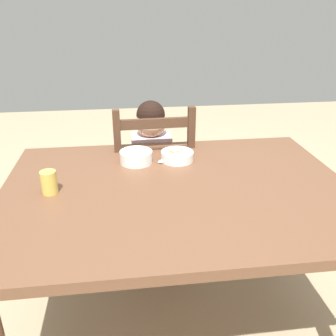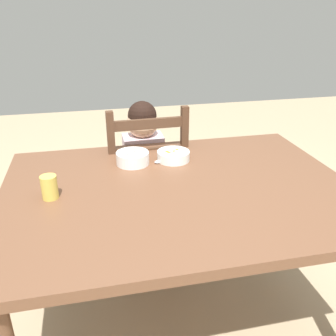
{
  "view_description": "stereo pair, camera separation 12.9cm",
  "coord_description": "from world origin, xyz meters",
  "px_view_note": "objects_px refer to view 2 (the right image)",
  "views": [
    {
      "loc": [
        -0.21,
        -1.33,
        1.44
      ],
      "look_at": [
        -0.03,
        0.08,
        0.79
      ],
      "focal_mm": 39.26,
      "sensor_mm": 36.0,
      "label": 1
    },
    {
      "loc": [
        -0.34,
        -1.31,
        1.44
      ],
      "look_at": [
        -0.03,
        0.08,
        0.79
      ],
      "focal_mm": 39.26,
      "sensor_mm": 36.0,
      "label": 2
    }
  ],
  "objects_px": {
    "bowl_of_peas": "(133,158)",
    "bowl_of_carrots": "(173,155)",
    "spoon": "(162,161)",
    "dining_table": "(179,205)",
    "dining_chair": "(145,187)",
    "drinking_cup": "(49,187)",
    "child_figure": "(144,160)"
  },
  "relations": [
    {
      "from": "dining_table",
      "to": "child_figure",
      "type": "relative_size",
      "value": 1.5
    },
    {
      "from": "drinking_cup",
      "to": "child_figure",
      "type": "bearing_deg",
      "value": 50.76
    },
    {
      "from": "dining_table",
      "to": "dining_chair",
      "type": "bearing_deg",
      "value": 95.59
    },
    {
      "from": "dining_table",
      "to": "spoon",
      "type": "relative_size",
      "value": 11.26
    },
    {
      "from": "drinking_cup",
      "to": "dining_chair",
      "type": "bearing_deg",
      "value": 50.9
    },
    {
      "from": "dining_table",
      "to": "bowl_of_carrots",
      "type": "xyz_separation_m",
      "value": [
        0.04,
        0.28,
        0.11
      ]
    },
    {
      "from": "bowl_of_peas",
      "to": "spoon",
      "type": "distance_m",
      "value": 0.14
    },
    {
      "from": "dining_chair",
      "to": "bowl_of_carrots",
      "type": "relative_size",
      "value": 6.16
    },
    {
      "from": "child_figure",
      "to": "bowl_of_carrots",
      "type": "xyz_separation_m",
      "value": [
        0.1,
        -0.29,
        0.14
      ]
    },
    {
      "from": "bowl_of_carrots",
      "to": "spoon",
      "type": "xyz_separation_m",
      "value": [
        -0.06,
        -0.0,
        -0.02
      ]
    },
    {
      "from": "dining_table",
      "to": "spoon",
      "type": "height_order",
      "value": "spoon"
    },
    {
      "from": "spoon",
      "to": "child_figure",
      "type": "bearing_deg",
      "value": 97.57
    },
    {
      "from": "child_figure",
      "to": "bowl_of_peas",
      "type": "height_order",
      "value": "child_figure"
    },
    {
      "from": "spoon",
      "to": "drinking_cup",
      "type": "relative_size",
      "value": 1.36
    },
    {
      "from": "dining_chair",
      "to": "bowl_of_peas",
      "type": "height_order",
      "value": "dining_chair"
    },
    {
      "from": "dining_chair",
      "to": "drinking_cup",
      "type": "bearing_deg",
      "value": -129.1
    },
    {
      "from": "dining_chair",
      "to": "drinking_cup",
      "type": "relative_size",
      "value": 10.19
    },
    {
      "from": "bowl_of_carrots",
      "to": "drinking_cup",
      "type": "relative_size",
      "value": 1.65
    },
    {
      "from": "bowl_of_peas",
      "to": "drinking_cup",
      "type": "relative_size",
      "value": 1.64
    },
    {
      "from": "spoon",
      "to": "drinking_cup",
      "type": "distance_m",
      "value": 0.56
    },
    {
      "from": "bowl_of_peas",
      "to": "bowl_of_carrots",
      "type": "relative_size",
      "value": 0.99
    },
    {
      "from": "drinking_cup",
      "to": "dining_table",
      "type": "bearing_deg",
      "value": -1.47
    },
    {
      "from": "dining_table",
      "to": "child_figure",
      "type": "height_order",
      "value": "child_figure"
    },
    {
      "from": "spoon",
      "to": "bowl_of_peas",
      "type": "bearing_deg",
      "value": 178.59
    },
    {
      "from": "dining_table",
      "to": "bowl_of_carrots",
      "type": "bearing_deg",
      "value": 81.67
    },
    {
      "from": "dining_table",
      "to": "drinking_cup",
      "type": "xyz_separation_m",
      "value": [
        -0.51,
        0.01,
        0.14
      ]
    },
    {
      "from": "bowl_of_carrots",
      "to": "dining_table",
      "type": "bearing_deg",
      "value": -98.33
    },
    {
      "from": "dining_table",
      "to": "bowl_of_peas",
      "type": "xyz_separation_m",
      "value": [
        -0.16,
        0.28,
        0.12
      ]
    },
    {
      "from": "child_figure",
      "to": "bowl_of_peas",
      "type": "relative_size",
      "value": 6.22
    },
    {
      "from": "bowl_of_carrots",
      "to": "spoon",
      "type": "height_order",
      "value": "bowl_of_carrots"
    },
    {
      "from": "dining_table",
      "to": "child_figure",
      "type": "distance_m",
      "value": 0.57
    },
    {
      "from": "bowl_of_peas",
      "to": "dining_table",
      "type": "bearing_deg",
      "value": -60.49
    }
  ]
}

